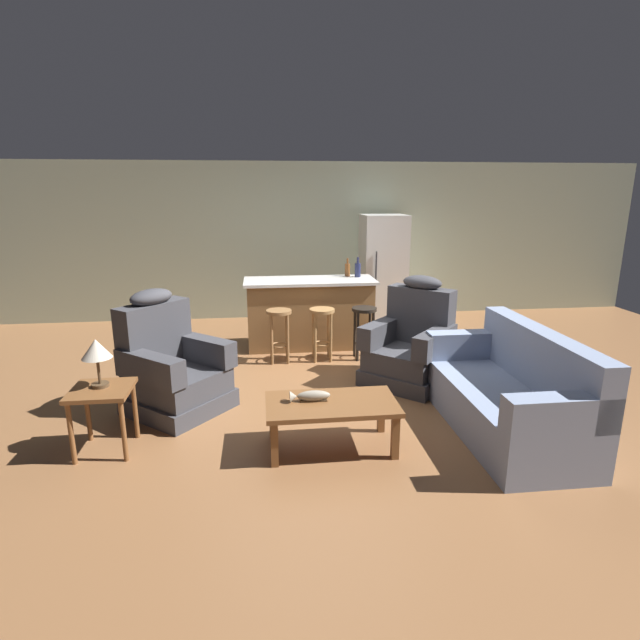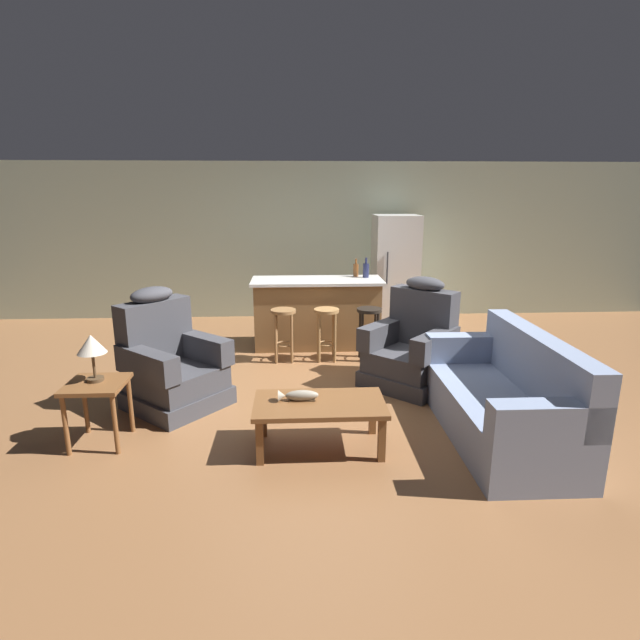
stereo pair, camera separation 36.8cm
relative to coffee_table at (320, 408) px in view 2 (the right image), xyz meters
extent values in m
plane|color=brown|center=(0.11, 1.56, -0.36)|extent=(12.00, 12.00, 0.00)
cube|color=#9EA88E|center=(0.11, 4.68, 0.94)|extent=(12.00, 0.05, 2.60)
cube|color=brown|center=(0.00, 0.00, 0.04)|extent=(1.10, 0.60, 0.04)
cube|color=brown|center=(-0.49, -0.24, -0.17)|extent=(0.06, 0.06, 0.38)
cube|color=brown|center=(0.49, -0.24, -0.17)|extent=(0.06, 0.06, 0.38)
cube|color=brown|center=(-0.49, 0.24, -0.17)|extent=(0.06, 0.06, 0.38)
cube|color=brown|center=(0.49, 0.24, -0.17)|extent=(0.06, 0.06, 0.38)
cube|color=#4C3823|center=(-0.15, 0.04, 0.06)|extent=(0.22, 0.07, 0.01)
ellipsoid|color=#9E937F|center=(-0.15, 0.04, 0.10)|extent=(0.28, 0.09, 0.09)
cone|color=#9E937F|center=(-0.32, 0.04, 0.10)|extent=(0.06, 0.10, 0.10)
cube|color=#8493B2|center=(1.58, 0.12, -0.26)|extent=(0.85, 1.90, 0.20)
cube|color=#8493B2|center=(1.58, 0.12, -0.05)|extent=(0.85, 1.90, 0.22)
cube|color=#8493B2|center=(1.90, 0.12, 0.32)|extent=(0.21, 1.90, 0.52)
cube|color=#8493B2|center=(1.57, -0.73, 0.20)|extent=(0.84, 0.20, 0.28)
cube|color=#8493B2|center=(1.58, 0.97, 0.20)|extent=(0.84, 0.20, 0.28)
cube|color=#3D3D42|center=(-1.40, 0.93, -0.27)|extent=(1.18, 1.18, 0.18)
cube|color=#3D3D42|center=(-1.40, 0.93, -0.06)|extent=(1.10, 1.09, 0.24)
cube|color=#3D3D42|center=(-1.63, 1.13, 0.38)|extent=(0.67, 0.73, 0.64)
ellipsoid|color=#3D3D42|center=(-1.63, 1.13, 0.76)|extent=(0.50, 0.52, 0.16)
cube|color=#3D3D42|center=(-1.17, 1.17, 0.19)|extent=(0.72, 0.65, 0.26)
cube|color=#3D3D42|center=(-1.60, 0.67, 0.19)|extent=(0.72, 0.65, 0.26)
cube|color=#3D3D42|center=(1.06, 1.37, -0.27)|extent=(1.19, 1.19, 0.18)
cube|color=#3D3D42|center=(1.06, 1.37, -0.06)|extent=(1.10, 1.10, 0.24)
cube|color=#3D3D42|center=(1.27, 1.59, 0.38)|extent=(0.72, 0.69, 0.64)
ellipsoid|color=#3D3D42|center=(1.27, 1.59, 0.76)|extent=(0.52, 0.51, 0.16)
cube|color=#3D3D42|center=(1.29, 1.13, 0.19)|extent=(0.68, 0.71, 0.26)
cube|color=#3D3D42|center=(0.81, 1.58, 0.19)|extent=(0.68, 0.71, 0.26)
cube|color=brown|center=(-1.89, 0.19, 0.18)|extent=(0.48, 0.48, 0.04)
cylinder|color=brown|center=(-2.09, -0.01, -0.10)|extent=(0.04, 0.04, 0.52)
cylinder|color=brown|center=(-1.69, -0.01, -0.10)|extent=(0.04, 0.04, 0.52)
cylinder|color=brown|center=(-2.09, 0.39, -0.10)|extent=(0.04, 0.04, 0.52)
cylinder|color=brown|center=(-1.69, 0.39, -0.10)|extent=(0.04, 0.04, 0.52)
cylinder|color=#4C3823|center=(-1.90, 0.22, 0.21)|extent=(0.14, 0.14, 0.03)
cylinder|color=#4C3823|center=(-1.90, 0.22, 0.34)|extent=(0.02, 0.02, 0.22)
cone|color=beige|center=(-1.90, 0.22, 0.53)|extent=(0.24, 0.24, 0.16)
cube|color=olive|center=(0.11, 2.91, 0.09)|extent=(1.71, 0.63, 0.91)
cube|color=silver|center=(0.11, 2.91, 0.57)|extent=(1.80, 0.70, 0.04)
cylinder|color=olive|center=(-0.34, 2.28, 0.30)|extent=(0.32, 0.32, 0.04)
torus|color=olive|center=(-0.34, 2.28, -0.14)|extent=(0.23, 0.23, 0.02)
cylinder|color=olive|center=(-0.44, 2.18, -0.04)|extent=(0.04, 0.04, 0.64)
cylinder|color=olive|center=(-0.24, 2.18, -0.04)|extent=(0.04, 0.04, 0.64)
cylinder|color=olive|center=(-0.44, 2.38, -0.04)|extent=(0.04, 0.04, 0.64)
cylinder|color=olive|center=(-0.24, 2.38, -0.04)|extent=(0.04, 0.04, 0.64)
cylinder|color=#A87A47|center=(0.20, 2.28, 0.30)|extent=(0.32, 0.32, 0.04)
torus|color=#A87A47|center=(0.20, 2.28, -0.14)|extent=(0.23, 0.23, 0.02)
cylinder|color=#A87A47|center=(0.10, 2.18, -0.04)|extent=(0.04, 0.04, 0.64)
cylinder|color=#A87A47|center=(0.30, 2.18, -0.04)|extent=(0.04, 0.04, 0.64)
cylinder|color=#A87A47|center=(0.10, 2.38, -0.04)|extent=(0.04, 0.04, 0.64)
cylinder|color=#A87A47|center=(0.30, 2.38, -0.04)|extent=(0.04, 0.04, 0.64)
cylinder|color=black|center=(0.75, 2.28, 0.30)|extent=(0.32, 0.32, 0.04)
torus|color=black|center=(0.75, 2.28, -0.14)|extent=(0.23, 0.23, 0.02)
cylinder|color=black|center=(0.65, 2.18, -0.04)|extent=(0.04, 0.04, 0.64)
cylinder|color=black|center=(0.85, 2.18, -0.04)|extent=(0.04, 0.04, 0.64)
cylinder|color=black|center=(0.65, 2.38, -0.04)|extent=(0.04, 0.04, 0.64)
cylinder|color=black|center=(0.85, 2.38, -0.04)|extent=(0.04, 0.04, 0.64)
cube|color=white|center=(1.43, 4.11, 0.52)|extent=(0.70, 0.66, 1.76)
cylinder|color=#333338|center=(1.24, 3.76, 0.60)|extent=(0.02, 0.02, 0.50)
cylinder|color=brown|center=(0.67, 3.13, 0.67)|extent=(0.07, 0.07, 0.18)
cylinder|color=brown|center=(0.67, 3.13, 0.80)|extent=(0.03, 0.03, 0.08)
cylinder|color=#23284C|center=(0.80, 3.03, 0.68)|extent=(0.08, 0.08, 0.20)
cylinder|color=#23284C|center=(0.80, 3.03, 0.82)|extent=(0.03, 0.03, 0.08)
camera|label=1|loc=(-0.56, -3.82, 1.77)|focal=28.00mm
camera|label=2|loc=(-0.19, -3.86, 1.77)|focal=28.00mm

